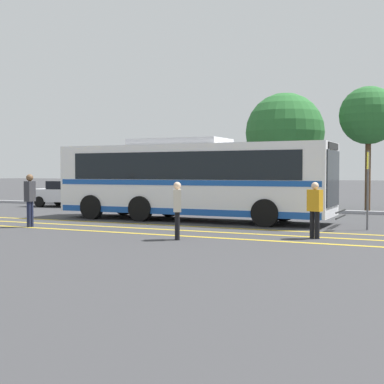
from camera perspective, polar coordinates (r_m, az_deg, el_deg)
name	(u,v)px	position (r m, az deg, el deg)	size (l,w,h in m)	color
ground_plane	(169,219)	(22.21, -2.51, -2.89)	(220.00, 220.00, 0.00)	#38383A
lane_strip_0	(167,225)	(19.58, -2.70, -3.56)	(0.20, 31.12, 0.01)	gold
lane_strip_1	(149,229)	(18.44, -4.56, -3.92)	(0.20, 31.12, 0.01)	gold
lane_strip_2	(128,233)	(17.24, -6.84, -4.35)	(0.20, 31.12, 0.01)	gold
curb_strip	(243,209)	(27.29, 5.46, -1.80)	(39.12, 0.36, 0.15)	#99999E
transit_bus	(192,178)	(21.47, -0.02, 1.53)	(11.45, 2.82, 3.28)	white
parked_car_0	(70,194)	(30.71, -12.85, -0.16)	(4.68, 2.29, 1.45)	silver
parked_car_1	(181,197)	(26.82, -1.15, -0.49)	(4.68, 2.05, 1.42)	maroon
pedestrian_0	(177,207)	(15.34, -1.58, -1.60)	(0.39, 0.47, 1.67)	black
pedestrian_1	(30,197)	(19.76, -16.90, -0.47)	(0.28, 0.45, 1.87)	#191E38
pedestrian_2	(315,207)	(16.01, 12.97, -1.53)	(0.47, 0.36, 1.65)	black
bus_stop_sign	(368,180)	(18.81, 18.24, 1.18)	(0.07, 0.40, 2.66)	#59595E
tree_1	(285,132)	(29.40, 9.88, 6.28)	(4.23, 4.23, 6.21)	#513823
tree_2	(369,116)	(28.46, 18.31, 7.71)	(2.90, 2.90, 6.25)	#513823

